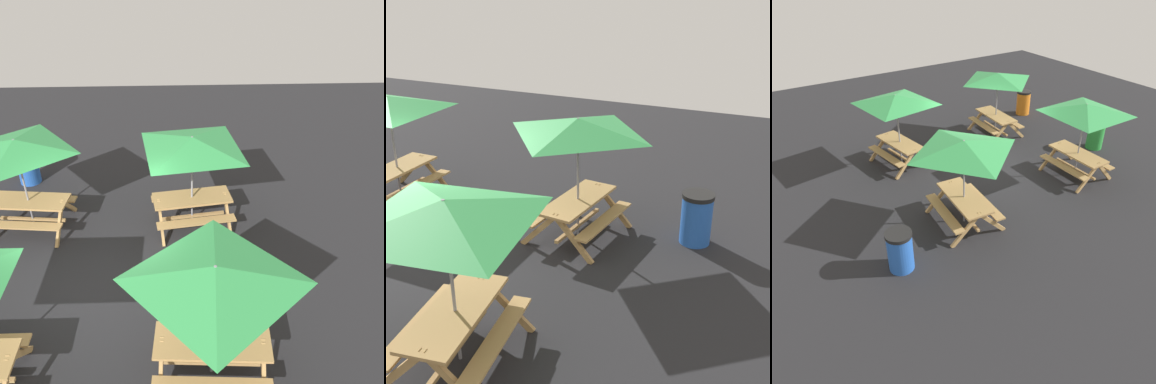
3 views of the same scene
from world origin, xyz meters
The scene contains 5 objects.
ground_plane centered at (0.00, 0.00, 0.00)m, with size 24.00×24.00×0.00m, color #232326.
picnic_table_1 centered at (1.82, 2.03, 1.99)m, with size 2.80×2.80×2.34m.
picnic_table_2 centered at (-1.94, 2.05, 1.99)m, with size 2.20×2.20×2.34m.
picnic_table_3 centered at (1.97, -1.97, 1.99)m, with size 2.13×2.13×2.34m.
trash_bin_blue centered at (-2.59, 4.13, 0.49)m, with size 0.59×0.59×0.98m.
Camera 1 is at (1.49, -6.21, 6.25)m, focal length 40.00 mm.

